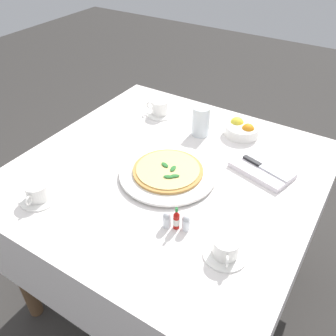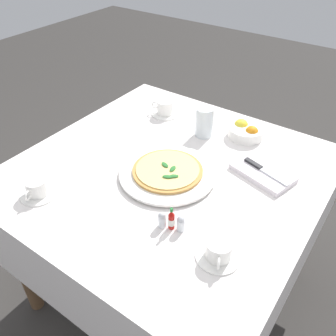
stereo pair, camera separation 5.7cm
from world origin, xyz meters
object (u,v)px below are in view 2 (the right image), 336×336
at_px(coffee_cup_right_edge, 37,188).
at_px(coffee_cup_back_corner, 219,251).
at_px(salt_shaker, 181,224).
at_px(hot_sauce_bottle, 171,220).
at_px(water_glass_left_edge, 204,124).
at_px(pizza, 168,170).
at_px(coffee_cup_near_left, 165,108).
at_px(citrus_bowl, 246,131).
at_px(napkin_folded, 263,173).
at_px(pizza_plate, 168,173).
at_px(dinner_knife, 264,170).
at_px(pepper_shaker, 162,220).

xyz_separation_m(coffee_cup_right_edge, coffee_cup_back_corner, (0.64, 0.12, -0.00)).
bearing_deg(salt_shaker, hot_sauce_bottle, -160.35).
height_order(coffee_cup_right_edge, water_glass_left_edge, water_glass_left_edge).
bearing_deg(coffee_cup_back_corner, pizza, 146.34).
height_order(coffee_cup_right_edge, salt_shaker, coffee_cup_right_edge).
distance_m(coffee_cup_near_left, citrus_bowl, 0.39).
distance_m(coffee_cup_near_left, napkin_folded, 0.58).
distance_m(pizza_plate, citrus_bowl, 0.43).
height_order(coffee_cup_near_left, salt_shaker, coffee_cup_near_left).
relative_size(napkin_folded, dinner_knife, 1.28).
distance_m(coffee_cup_right_edge, salt_shaker, 0.51).
distance_m(pizza, citrus_bowl, 0.43).
distance_m(pizza_plate, salt_shaker, 0.27).
bearing_deg(pepper_shaker, citrus_bowl, 91.41).
relative_size(water_glass_left_edge, salt_shaker, 2.28).
height_order(pizza, pepper_shaker, pepper_shaker).
bearing_deg(pizza_plate, coffee_cup_right_edge, -131.52).
bearing_deg(coffee_cup_right_edge, pepper_shaker, 16.27).
height_order(pizza_plate, dinner_knife, dinner_knife).
height_order(pizza_plate, pizza, pizza).
bearing_deg(water_glass_left_edge, dinner_knife, -19.28).
bearing_deg(coffee_cup_near_left, napkin_folded, -16.25).
bearing_deg(pizza_plate, coffee_cup_near_left, 126.81).
xyz_separation_m(coffee_cup_near_left, hot_sauce_bottle, (0.43, -0.57, 0.00)).
relative_size(pizza, water_glass_left_edge, 2.00).
relative_size(citrus_bowl, hot_sauce_bottle, 1.81).
distance_m(coffee_cup_back_corner, citrus_bowl, 0.67).
relative_size(coffee_cup_right_edge, hot_sauce_bottle, 1.57).
bearing_deg(pizza, coffee_cup_right_edge, -131.57).
relative_size(pizza, citrus_bowl, 1.72).
distance_m(pizza_plate, pizza, 0.01).
relative_size(coffee_cup_back_corner, water_glass_left_edge, 1.01).
bearing_deg(salt_shaker, pepper_shaker, -160.35).
bearing_deg(pizza, citrus_bowl, 74.18).
bearing_deg(pizza, coffee_cup_near_left, 126.82).
bearing_deg(dinner_knife, napkin_folded, 180.00).
bearing_deg(pepper_shaker, hot_sauce_bottle, 19.65).
height_order(napkin_folded, salt_shaker, salt_shaker).
height_order(coffee_cup_back_corner, citrus_bowl, citrus_bowl).
relative_size(coffee_cup_right_edge, coffee_cup_back_corner, 1.00).
bearing_deg(salt_shaker, pizza, 133.84).
distance_m(coffee_cup_back_corner, water_glass_left_edge, 0.65).
bearing_deg(dinner_knife, coffee_cup_right_edge, -120.99).
height_order(pizza_plate, citrus_bowl, citrus_bowl).
relative_size(salt_shaker, pepper_shaker, 1.00).
distance_m(dinner_knife, pepper_shaker, 0.45).
relative_size(coffee_cup_near_left, citrus_bowl, 0.87).
height_order(water_glass_left_edge, hot_sauce_bottle, water_glass_left_edge).
bearing_deg(coffee_cup_right_edge, citrus_bowl, 60.84).
distance_m(napkin_folded, salt_shaker, 0.41).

